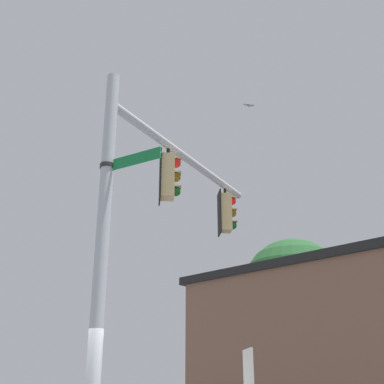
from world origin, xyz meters
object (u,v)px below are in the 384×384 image
(traffic_light_mid_inner, at_px, (226,213))
(street_name_sign, at_px, (122,162))
(traffic_light_nearest_pole, at_px, (169,177))
(bird_flying, at_px, (249,105))

(traffic_light_mid_inner, bearing_deg, street_name_sign, -32.25)
(traffic_light_nearest_pole, relative_size, bird_flying, 3.99)
(traffic_light_mid_inner, height_order, street_name_sign, traffic_light_mid_inner)
(traffic_light_mid_inner, distance_m, bird_flying, 4.11)
(street_name_sign, bearing_deg, traffic_light_mid_inner, 147.75)
(traffic_light_nearest_pole, relative_size, street_name_sign, 1.15)
(traffic_light_nearest_pole, distance_m, street_name_sign, 2.19)
(traffic_light_mid_inner, xyz_separation_m, bird_flying, (-0.78, 0.95, 3.92))
(traffic_light_nearest_pole, height_order, street_name_sign, traffic_light_nearest_pole)
(traffic_light_nearest_pole, distance_m, traffic_light_mid_inner, 2.90)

